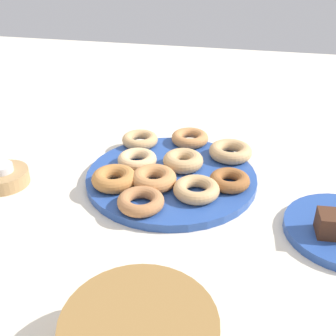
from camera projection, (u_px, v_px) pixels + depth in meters
ground_plane at (171, 181)px, 0.87m from camera, size 2.40×2.40×0.00m
donut_plate at (171, 177)px, 0.86m from camera, size 0.36×0.36×0.02m
donut_0 at (190, 138)px, 0.98m from camera, size 0.12×0.12×0.02m
donut_1 at (183, 161)px, 0.88m from camera, size 0.12×0.12×0.03m
donut_2 at (137, 159)px, 0.89m from camera, size 0.12×0.12×0.02m
donut_3 at (230, 151)px, 0.92m from camera, size 0.13×0.13×0.03m
donut_4 at (114, 179)px, 0.81m from camera, size 0.09×0.09×0.03m
donut_5 at (140, 140)px, 0.97m from camera, size 0.09×0.09×0.02m
donut_6 at (196, 189)px, 0.78m from camera, size 0.12×0.12×0.03m
donut_7 at (230, 180)px, 0.81m from camera, size 0.10×0.10×0.02m
donut_8 at (154, 178)px, 0.81m from camera, size 0.12×0.12×0.03m
donut_9 at (141, 201)px, 0.75m from camera, size 0.11×0.11×0.02m
brownie_far at (335, 224)px, 0.68m from camera, size 0.06×0.05×0.04m
candle_holder at (4, 178)px, 0.85m from camera, size 0.10×0.10×0.03m
tealight at (1, 168)px, 0.84m from camera, size 0.05×0.05×0.01m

